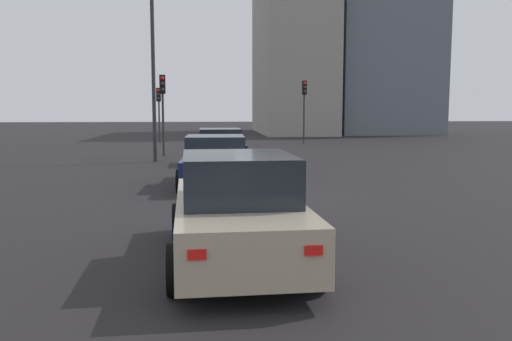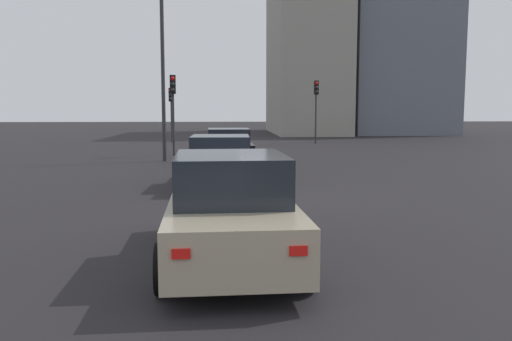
# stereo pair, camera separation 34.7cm
# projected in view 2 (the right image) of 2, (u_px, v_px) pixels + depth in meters

# --- Properties ---
(ground_plane) EXTENTS (160.00, 160.00, 0.20)m
(ground_plane) POSITION_uv_depth(u_px,v_px,m) (286.00, 198.00, 14.25)
(ground_plane) COLOR black
(car_black_right_lead) EXTENTS (4.45, 2.18, 1.46)m
(car_black_right_lead) POSITION_uv_depth(u_px,v_px,m) (229.00, 146.00, 22.10)
(car_black_right_lead) COLOR black
(car_black_right_lead) RESTS_ON ground_plane
(car_navy_right_second) EXTENTS (4.48, 2.18, 1.49)m
(car_navy_right_second) POSITION_uv_depth(u_px,v_px,m) (221.00, 161.00, 15.74)
(car_navy_right_second) COLOR #141E4C
(car_navy_right_second) RESTS_ON ground_plane
(car_beige_right_third) EXTENTS (4.57, 2.10, 1.62)m
(car_beige_right_third) POSITION_uv_depth(u_px,v_px,m) (230.00, 210.00, 7.87)
(car_beige_right_third) COLOR tan
(car_beige_right_third) RESTS_ON ground_plane
(traffic_light_near_left) EXTENTS (0.32, 0.29, 4.07)m
(traffic_light_near_left) POSITION_uv_depth(u_px,v_px,m) (316.00, 98.00, 34.32)
(traffic_light_near_left) COLOR #2D2D30
(traffic_light_near_left) RESTS_ON ground_plane
(traffic_light_near_right) EXTENTS (0.32, 0.30, 3.88)m
(traffic_light_near_right) POSITION_uv_depth(u_px,v_px,m) (173.00, 98.00, 25.53)
(traffic_light_near_right) COLOR #2D2D30
(traffic_light_near_right) RESTS_ON ground_plane
(traffic_light_far_left) EXTENTS (0.32, 0.30, 3.65)m
(traffic_light_far_left) POSITION_uv_depth(u_px,v_px,m) (171.00, 103.00, 35.66)
(traffic_light_far_left) COLOR #2D2D30
(traffic_light_far_left) RESTS_ON ground_plane
(street_lamp_kerbside) EXTENTS (0.56, 0.36, 8.65)m
(street_lamp_kerbside) POSITION_uv_depth(u_px,v_px,m) (162.00, 44.00, 22.54)
(street_lamp_kerbside) COLOR #2D2D30
(street_lamp_kerbside) RESTS_ON ground_plane
(building_facade_left) EXTENTS (11.39, 8.98, 16.65)m
(building_facade_left) POSITION_uv_depth(u_px,v_px,m) (392.00, 43.00, 49.11)
(building_facade_left) COLOR slate
(building_facade_left) RESTS_ON ground_plane
(building_facade_center) EXTENTS (15.03, 6.01, 16.22)m
(building_facade_center) POSITION_uv_depth(u_px,v_px,m) (305.00, 45.00, 49.35)
(building_facade_center) COLOR gray
(building_facade_center) RESTS_ON ground_plane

